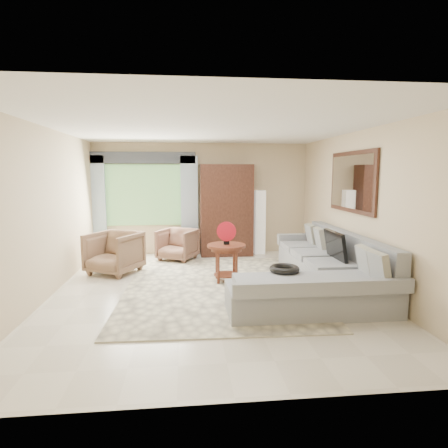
{
  "coord_description": "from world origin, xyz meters",
  "views": [
    {
      "loc": [
        -0.39,
        -5.86,
        1.9
      ],
      "look_at": [
        0.25,
        0.35,
        1.05
      ],
      "focal_mm": 30.0,
      "sensor_mm": 36.0,
      "label": 1
    }
  ],
  "objects": [
    {
      "name": "ground",
      "position": [
        0.0,
        0.0,
        0.0
      ],
      "size": [
        6.0,
        6.0,
        0.0
      ],
      "primitive_type": "plane",
      "color": "silver",
      "rests_on": "ground"
    },
    {
      "name": "area_rug",
      "position": [
        0.12,
        0.2,
        0.01
      ],
      "size": [
        3.1,
        4.08,
        0.02
      ],
      "primitive_type": "cube",
      "rotation": [
        0.0,
        0.0,
        -0.03
      ],
      "color": "beige",
      "rests_on": "ground"
    },
    {
      "name": "sectional_sofa",
      "position": [
        1.78,
        -0.18,
        0.28
      ],
      "size": [
        2.3,
        3.46,
        0.9
      ],
      "color": "gray",
      "rests_on": "ground"
    },
    {
      "name": "tv_screen",
      "position": [
        2.05,
        -0.05,
        0.72
      ],
      "size": [
        0.14,
        0.74,
        0.48
      ],
      "primitive_type": "cube",
      "rotation": [
        0.0,
        -0.17,
        0.0
      ],
      "color": "black",
      "rests_on": "sectional_sofa"
    },
    {
      "name": "garden_hose",
      "position": [
        1.0,
        -0.78,
        0.55
      ],
      "size": [
        0.43,
        0.43,
        0.09
      ],
      "primitive_type": "torus",
      "color": "black",
      "rests_on": "sectional_sofa"
    },
    {
      "name": "coffee_table",
      "position": [
        0.31,
        0.5,
        0.35
      ],
      "size": [
        0.67,
        0.67,
        0.67
      ],
      "rotation": [
        0.0,
        0.0,
        -0.34
      ],
      "color": "#4F2215",
      "rests_on": "ground"
    },
    {
      "name": "red_disc",
      "position": [
        0.31,
        0.5,
        0.9
      ],
      "size": [
        0.33,
        0.13,
        0.34
      ],
      "primitive_type": "cylinder",
      "rotation": [
        1.57,
        0.0,
        -0.33
      ],
      "color": "#B31121",
      "rests_on": "coffee_table"
    },
    {
      "name": "armchair_left",
      "position": [
        -1.76,
        1.3,
        0.4
      ],
      "size": [
        1.16,
        1.17,
        0.8
      ],
      "primitive_type": "imported",
      "rotation": [
        0.0,
        0.0,
        -0.49
      ],
      "color": "brown",
      "rests_on": "ground"
    },
    {
      "name": "armchair_right",
      "position": [
        -0.58,
        2.29,
        0.35
      ],
      "size": [
        1.0,
        1.01,
        0.69
      ],
      "primitive_type": "imported",
      "rotation": [
        0.0,
        0.0,
        -0.47
      ],
      "color": "brown",
      "rests_on": "ground"
    },
    {
      "name": "potted_plant",
      "position": [
        -2.32,
        2.75,
        0.26
      ],
      "size": [
        0.6,
        0.56,
        0.52
      ],
      "primitive_type": "imported",
      "rotation": [
        0.0,
        0.0,
        -0.43
      ],
      "color": "#999999",
      "rests_on": "ground"
    },
    {
      "name": "armoire",
      "position": [
        0.55,
        2.72,
        1.05
      ],
      "size": [
        1.2,
        0.55,
        2.1
      ],
      "primitive_type": "cube",
      "color": "black",
      "rests_on": "ground"
    },
    {
      "name": "floor_lamp",
      "position": [
        1.35,
        2.78,
        0.75
      ],
      "size": [
        0.24,
        0.24,
        1.5
      ],
      "primitive_type": "cube",
      "color": "silver",
      "rests_on": "ground"
    },
    {
      "name": "window",
      "position": [
        -1.35,
        2.97,
        1.4
      ],
      "size": [
        1.8,
        0.04,
        1.4
      ],
      "primitive_type": "cube",
      "color": "#669E59",
      "rests_on": "wall_back"
    },
    {
      "name": "curtain_left",
      "position": [
        -2.4,
        2.88,
        1.15
      ],
      "size": [
        0.4,
        0.08,
        2.3
      ],
      "primitive_type": "cube",
      "color": "#9EB7CC",
      "rests_on": "ground"
    },
    {
      "name": "curtain_right",
      "position": [
        -0.3,
        2.88,
        1.15
      ],
      "size": [
        0.4,
        0.08,
        2.3
      ],
      "primitive_type": "cube",
      "color": "#9EB7CC",
      "rests_on": "ground"
    },
    {
      "name": "valance",
      "position": [
        -1.35,
        2.9,
        2.25
      ],
      "size": [
        2.4,
        0.12,
        0.26
      ],
      "primitive_type": "cube",
      "color": "#1E232D",
      "rests_on": "wall_back"
    },
    {
      "name": "wall_mirror",
      "position": [
        2.46,
        0.35,
        1.75
      ],
      "size": [
        0.05,
        1.7,
        1.05
      ],
      "color": "black",
      "rests_on": "wall_right"
    }
  ]
}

